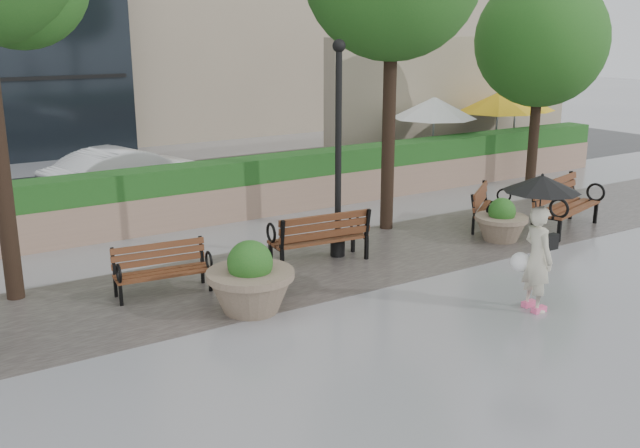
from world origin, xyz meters
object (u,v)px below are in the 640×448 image
planter_left (251,284)px  planter_right (501,224)px  bench_3 (489,215)px  car_right (128,174)px  pedestrian (539,229)px  bench_4 (565,215)px  lamppost (338,165)px  bench_1 (163,280)px  bench_2 (319,248)px

planter_left → planter_right: size_ratio=1.26×
bench_3 → car_right: (-5.90, 6.71, 0.43)m
car_right → pedestrian: bearing=-178.4°
bench_4 → pedestrian: 5.03m
bench_4 → pedestrian: bearing=-162.3°
planter_right → bench_4: bearing=-5.9°
bench_3 → lamppost: size_ratio=0.41×
planter_right → car_right: bearing=125.1°
bench_3 → pedestrian: size_ratio=0.79×
bench_1 → pedestrian: pedestrian is taller
bench_3 → planter_right: planter_right is taller
bench_1 → bench_3: bench_3 is taller
lamppost → planter_right: bearing=-15.5°
planter_left → car_right: (0.78, 8.21, 0.25)m
pedestrian → planter_left: bearing=72.0°
lamppost → pedestrian: bearing=-74.3°
planter_left → bench_2: bearing=33.3°
planter_left → planter_right: planter_left is taller
pedestrian → bench_3: bearing=-24.3°
bench_4 → car_right: 10.54m
bench_4 → pedestrian: pedestrian is taller
bench_1 → car_right: bearing=82.4°
bench_1 → bench_4: 8.82m
bench_2 → bench_4: 5.80m
bench_1 → lamppost: 3.89m
bench_3 → bench_2: bearing=145.0°
planter_right → car_right: car_right is taller
lamppost → car_right: bearing=106.0°
bench_4 → bench_2: bearing=154.4°
bench_2 → pedestrian: bearing=118.6°
bench_1 → bench_4: size_ratio=0.73×
planter_left → car_right: bearing=84.6°
bench_3 → planter_right: size_ratio=1.56×
planter_right → pedestrian: pedestrian is taller
bench_2 → lamppost: size_ratio=0.47×
bench_1 → bench_2: bearing=6.2°
bench_4 → car_right: (-7.10, 7.78, 0.36)m
bench_2 → bench_3: size_ratio=1.13×
bench_3 → lamppost: bearing=143.1°
bench_3 → bench_4: 1.61m
lamppost → car_right: (-1.90, 6.64, -1.10)m
bench_2 → lamppost: (0.51, 0.14, 1.50)m
bench_1 → planter_left: planter_left is taller
bench_1 → planter_left: bearing=-52.1°
planter_right → bench_2: bearing=168.4°
planter_left → planter_right: 6.14m
planter_left → bench_1: bearing=121.6°
bench_3 → pedestrian: (-2.91, -3.79, 1.03)m
bench_1 → lamppost: size_ratio=0.40×
bench_1 → pedestrian: bearing=-32.4°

